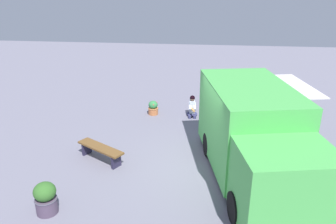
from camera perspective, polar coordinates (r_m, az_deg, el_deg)
ground_plane at (r=10.57m, az=7.06°, el=-8.83°), size 40.00×40.00×0.00m
food_truck at (r=9.65m, az=14.38°, el=-4.38°), size 5.76×3.33×2.54m
person_customer at (r=13.96m, az=4.11°, el=0.64°), size 0.79×0.48×0.88m
planter_flowering_near at (r=14.11m, az=-2.52°, el=0.72°), size 0.43×0.43×0.59m
planter_flowering_far at (r=8.88m, az=-19.99°, el=-13.48°), size 0.54×0.54×0.83m
planter_flowering_side at (r=13.92m, az=13.56°, el=0.04°), size 0.48×0.48×0.67m
plaza_bench at (r=10.76m, az=-11.33°, el=-6.33°), size 1.23×1.66×0.47m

